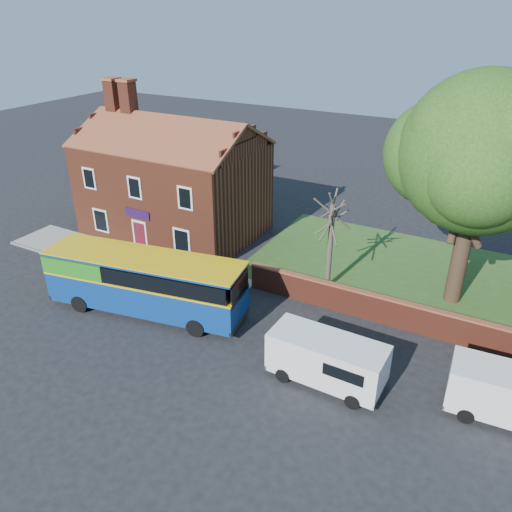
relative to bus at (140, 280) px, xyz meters
The scene contains 10 objects.
ground 3.43m from the bus, 40.66° to the right, with size 120.00×120.00×0.00m, color black.
pavement 6.47m from the bus, 141.18° to the left, with size 18.00×3.50×0.12m, color gray.
kerb 5.59m from the bus, 156.14° to the left, with size 18.00×0.15×0.14m, color slate.
grass_strip 18.91m from the bus, 36.29° to the left, with size 26.00×12.00×0.04m, color #426B28.
shop_building 10.89m from the bus, 116.74° to the left, with size 12.30×8.13×10.50m.
boundary_wall 16.05m from the bus, 18.71° to the left, with size 22.00×0.38×1.60m.
bus is the anchor object (origin of this frame).
van_near 11.18m from the bus, ahead, with size 5.21×2.26×2.26m.
large_tree 18.92m from the bus, 32.37° to the left, with size 10.40×8.23×12.69m.
bare_tree 10.90m from the bus, 41.43° to the left, with size 2.18×2.60×5.82m.
Camera 1 is at (14.64, -15.69, 15.28)m, focal length 35.00 mm.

